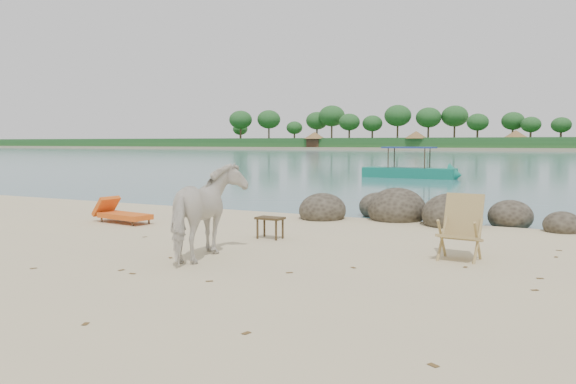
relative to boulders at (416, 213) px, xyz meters
The scene contains 10 objects.
water 83.86m from the boulders, 90.69° to the left, with size 400.00×400.00×0.00m, color #335E67.
far_shore 163.85m from the boulders, 90.35° to the left, with size 420.00×90.00×1.40m, color tan.
far_scenery 130.58m from the boulders, 90.43° to the left, with size 420.00×18.00×9.50m.
boulders is the anchor object (origin of this frame).
cow 6.33m from the boulders, 107.98° to the right, with size 0.84×1.85×1.56m, color silver.
side_table 4.36m from the boulders, 116.49° to the right, with size 0.53×0.34×0.43m, color #2E2112, non-canonical shape.
lounge_chair 7.00m from the boulders, 149.61° to the right, with size 1.71×0.60×0.51m, color #D95919, non-canonical shape.
deck_chair 4.64m from the boulders, 67.69° to the right, with size 0.68×0.74×1.06m, color tan, non-canonical shape.
boat_near 18.24m from the boulders, 105.15° to the left, with size 5.76×1.30×2.81m, color #10705A, non-canonical shape.
dead_leaves 6.41m from the boulders, 94.67° to the right, with size 8.24×6.81×0.00m.
Camera 1 is at (4.32, -7.39, 1.93)m, focal length 35.00 mm.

